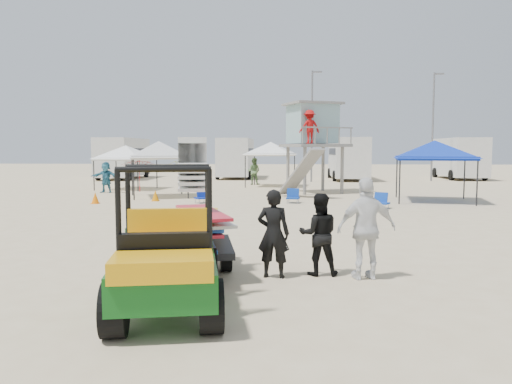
# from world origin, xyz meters

# --- Properties ---
(ground) EXTENTS (140.00, 140.00, 0.00)m
(ground) POSITION_xyz_m (0.00, 0.00, 0.00)
(ground) COLOR beige
(ground) RESTS_ON ground
(utility_cart) EXTENTS (1.86, 2.98, 2.11)m
(utility_cart) POSITION_xyz_m (-0.48, -2.43, 0.98)
(utility_cart) COLOR #0C5014
(utility_cart) RESTS_ON ground
(surf_trailer) EXTENTS (1.71, 2.64, 2.30)m
(surf_trailer) POSITION_xyz_m (-0.47, -0.09, 0.94)
(surf_trailer) COLOR black
(surf_trailer) RESTS_ON ground
(man_left) EXTENTS (0.65, 0.47, 1.65)m
(man_left) POSITION_xyz_m (1.04, -0.39, 0.82)
(man_left) COLOR black
(man_left) RESTS_ON ground
(man_mid) EXTENTS (0.78, 0.62, 1.55)m
(man_mid) POSITION_xyz_m (1.89, -0.14, 0.78)
(man_mid) COLOR black
(man_mid) RESTS_ON ground
(man_right) EXTENTS (1.16, 0.66, 1.87)m
(man_right) POSITION_xyz_m (2.74, -0.39, 0.93)
(man_right) COLOR white
(man_right) RESTS_ON ground
(lifeguard_tower) EXTENTS (3.94, 3.94, 4.79)m
(lifeguard_tower) POSITION_xyz_m (2.65, 18.06, 3.57)
(lifeguard_tower) COLOR gray
(lifeguard_tower) RESTS_ON ground
(canopy_blue) EXTENTS (3.80, 3.80, 3.18)m
(canopy_blue) POSITION_xyz_m (7.94, 13.67, 2.63)
(canopy_blue) COLOR black
(canopy_blue) RESTS_ON ground
(canopy_white_a) EXTENTS (3.43, 3.43, 3.18)m
(canopy_white_a) POSITION_xyz_m (-5.11, 14.95, 2.63)
(canopy_white_a) COLOR black
(canopy_white_a) RESTS_ON ground
(canopy_white_b) EXTENTS (3.24, 3.24, 3.01)m
(canopy_white_b) POSITION_xyz_m (-8.31, 19.60, 2.46)
(canopy_white_b) COLOR black
(canopy_white_b) RESTS_ON ground
(canopy_white_c) EXTENTS (3.25, 3.25, 3.24)m
(canopy_white_c) POSITION_xyz_m (0.19, 22.37, 2.69)
(canopy_white_c) COLOR black
(canopy_white_c) RESTS_ON ground
(umbrella_a) EXTENTS (2.07, 2.10, 1.83)m
(umbrella_a) POSITION_xyz_m (-7.01, 17.91, 0.91)
(umbrella_a) COLOR #AF1215
(umbrella_a) RESTS_ON ground
(umbrella_b) EXTENTS (2.92, 2.92, 1.89)m
(umbrella_b) POSITION_xyz_m (-4.25, 17.45, 0.94)
(umbrella_b) COLOR yellow
(umbrella_b) RESTS_ON ground
(cone_near) EXTENTS (0.34, 0.34, 0.50)m
(cone_near) POSITION_xyz_m (-7.12, 11.71, 0.25)
(cone_near) COLOR orange
(cone_near) RESTS_ON ground
(cone_far) EXTENTS (0.34, 0.34, 0.50)m
(cone_far) POSITION_xyz_m (-4.78, 12.96, 0.25)
(cone_far) COLOR orange
(cone_far) RESTS_ON ground
(beach_chair_a) EXTENTS (0.73, 0.84, 0.64)m
(beach_chair_a) POSITION_xyz_m (-2.51, 12.38, 0.31)
(beach_chair_a) COLOR #0E2598
(beach_chair_a) RESTS_ON ground
(beach_chair_b) EXTENTS (0.62, 0.67, 0.64)m
(beach_chair_b) POSITION_xyz_m (1.53, 12.58, 0.31)
(beach_chair_b) COLOR #0D3595
(beach_chair_b) RESTS_ON ground
(beach_chair_c) EXTENTS (0.71, 0.79, 0.64)m
(beach_chair_c) POSITION_xyz_m (5.06, 10.75, 0.31)
(beach_chair_c) COLOR #0F3AA6
(beach_chair_c) RESTS_ON ground
(rv_far_left) EXTENTS (2.64, 6.80, 3.25)m
(rv_far_left) POSITION_xyz_m (-12.00, 29.99, 1.80)
(rv_far_left) COLOR silver
(rv_far_left) RESTS_ON ground
(rv_mid_left) EXTENTS (2.65, 6.50, 3.25)m
(rv_mid_left) POSITION_xyz_m (-3.00, 31.49, 1.80)
(rv_mid_left) COLOR silver
(rv_mid_left) RESTS_ON ground
(rv_mid_right) EXTENTS (2.64, 7.00, 3.25)m
(rv_mid_right) POSITION_xyz_m (6.00, 29.99, 1.80)
(rv_mid_right) COLOR silver
(rv_mid_right) RESTS_ON ground
(rv_far_right) EXTENTS (2.64, 6.60, 3.25)m
(rv_far_right) POSITION_xyz_m (15.00, 31.49, 1.80)
(rv_far_right) COLOR silver
(rv_far_right) RESTS_ON ground
(light_pole_left) EXTENTS (0.14, 0.14, 8.00)m
(light_pole_left) POSITION_xyz_m (3.00, 27.00, 4.00)
(light_pole_left) COLOR slate
(light_pole_left) RESTS_ON ground
(light_pole_right) EXTENTS (0.14, 0.14, 8.00)m
(light_pole_right) POSITION_xyz_m (12.00, 28.50, 4.00)
(light_pole_right) COLOR slate
(light_pole_right) RESTS_ON ground
(distant_beachgoers) EXTENTS (9.00, 7.41, 1.79)m
(distant_beachgoers) POSITION_xyz_m (-5.28, 20.15, 0.87)
(distant_beachgoers) COLOR teal
(distant_beachgoers) RESTS_ON ground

